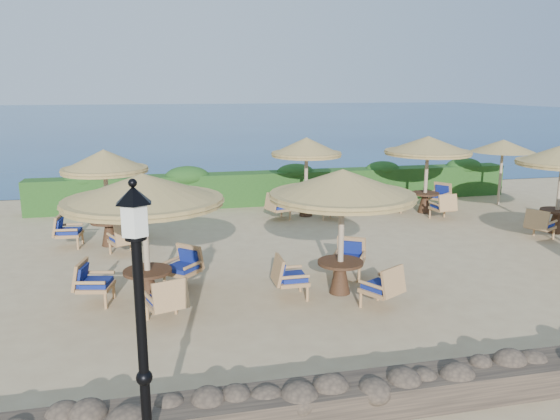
# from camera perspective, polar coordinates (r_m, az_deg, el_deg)

# --- Properties ---
(ground) EXTENTS (120.00, 120.00, 0.00)m
(ground) POSITION_cam_1_polar(r_m,az_deg,el_deg) (13.85, 7.04, -5.34)
(ground) COLOR tan
(ground) RESTS_ON ground
(sea) EXTENTS (160.00, 160.00, 0.00)m
(sea) POSITION_cam_1_polar(r_m,az_deg,el_deg) (82.59, -9.85, 9.60)
(sea) COLOR navy
(sea) RESTS_ON ground
(hedge) EXTENTS (18.00, 0.90, 1.20)m
(hedge) POSITION_cam_1_polar(r_m,az_deg,el_deg) (20.41, 0.23, 2.38)
(hedge) COLOR #1A4115
(hedge) RESTS_ON ground
(stone_wall) EXTENTS (15.00, 0.65, 0.44)m
(stone_wall) POSITION_cam_1_polar(r_m,az_deg,el_deg) (8.67, 21.65, -16.12)
(stone_wall) COLOR brown
(stone_wall) RESTS_ON ground
(lamp_post) EXTENTS (0.44, 0.44, 3.31)m
(lamp_post) POSITION_cam_1_polar(r_m,az_deg,el_deg) (6.19, -14.17, -13.77)
(lamp_post) COLOR black
(lamp_post) RESTS_ON ground
(extra_parasol) EXTENTS (2.30, 2.30, 2.41)m
(extra_parasol) POSITION_cam_1_polar(r_m,az_deg,el_deg) (21.57, 22.28, 6.21)
(extra_parasol) COLOR tan
(extra_parasol) RESTS_ON ground
(cafe_set_0) EXTENTS (3.15, 3.15, 2.65)m
(cafe_set_0) POSITION_cam_1_polar(r_m,az_deg,el_deg) (10.93, -14.03, 0.24)
(cafe_set_0) COLOR tan
(cafe_set_0) RESTS_ON ground
(cafe_set_1) EXTENTS (3.03, 3.03, 2.65)m
(cafe_set_1) POSITION_cam_1_polar(r_m,az_deg,el_deg) (11.22, 6.49, 0.75)
(cafe_set_1) COLOR tan
(cafe_set_1) RESTS_ON ground
(cafe_set_3) EXTENTS (2.58, 2.76, 2.65)m
(cafe_set_3) POSITION_cam_1_polar(r_m,az_deg,el_deg) (15.41, -17.75, 2.79)
(cafe_set_3) COLOR tan
(cafe_set_3) RESTS_ON ground
(cafe_set_4) EXTENTS (2.71, 2.65, 2.65)m
(cafe_set_4) POSITION_cam_1_polar(r_m,az_deg,el_deg) (18.17, 2.76, 4.87)
(cafe_set_4) COLOR tan
(cafe_set_4) RESTS_ON ground
(cafe_set_5) EXTENTS (2.95, 2.95, 2.65)m
(cafe_set_5) POSITION_cam_1_polar(r_m,az_deg,el_deg) (19.30, 15.14, 5.37)
(cafe_set_5) COLOR tan
(cafe_set_5) RESTS_ON ground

